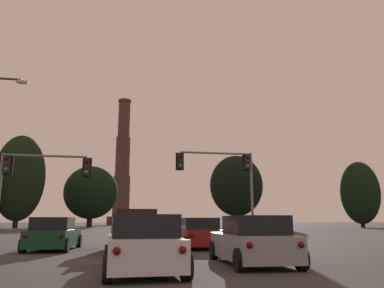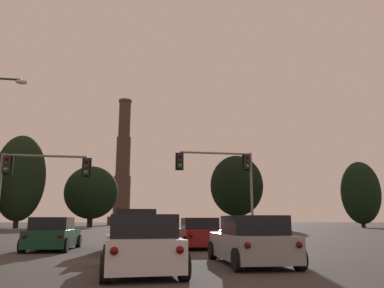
{
  "view_description": "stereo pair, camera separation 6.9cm",
  "coord_description": "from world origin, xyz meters",
  "views": [
    {
      "loc": [
        -0.38,
        -2.76,
        1.29
      ],
      "look_at": [
        5.77,
        32.66,
        8.67
      ],
      "focal_mm": 35.0,
      "sensor_mm": 36.0,
      "label": 1
    },
    {
      "loc": [
        -0.32,
        -2.77,
        1.29
      ],
      "look_at": [
        5.77,
        32.66,
        8.67
      ],
      "focal_mm": 35.0,
      "sensor_mm": 36.0,
      "label": 2
    }
  ],
  "objects": [
    {
      "name": "sedan_right_lane_front",
      "position": [
        3.25,
        15.73,
        0.67
      ],
      "size": [
        2.2,
        4.78,
        1.43
      ],
      "rotation": [
        0.0,
        0.0,
        -0.05
      ],
      "color": "maroon",
      "rests_on": "ground_plane"
    },
    {
      "name": "treeline_far_right",
      "position": [
        -18.66,
        65.48,
        8.53
      ],
      "size": [
        8.38,
        7.54,
        15.95
      ],
      "color": "black",
      "rests_on": "ground_plane"
    },
    {
      "name": "treeline_left_mid",
      "position": [
        21.82,
        71.67,
        8.36
      ],
      "size": [
        10.88,
        9.79,
        14.59
      ],
      "color": "black",
      "rests_on": "ground_plane"
    },
    {
      "name": "treeline_center_left",
      "position": [
        43.26,
        62.03,
        6.51
      ],
      "size": [
        7.35,
        6.61,
        12.4
      ],
      "color": "black",
      "rests_on": "ground_plane"
    },
    {
      "name": "hatchback_left_lane_front",
      "position": [
        -3.54,
        15.25,
        0.66
      ],
      "size": [
        2.06,
        4.17,
        1.44
      ],
      "rotation": [
        0.0,
        0.0,
        -0.04
      ],
      "color": "#0F3823",
      "rests_on": "ground_plane"
    },
    {
      "name": "hatchback_center_lane_second",
      "position": [
        0.06,
        7.19,
        0.66
      ],
      "size": [
        2.06,
        4.16,
        1.44
      ],
      "rotation": [
        0.0,
        0.0,
        0.04
      ],
      "color": "silver",
      "rests_on": "ground_plane"
    },
    {
      "name": "hatchback_right_lane_second",
      "position": [
        3.41,
        8.39,
        0.66
      ],
      "size": [
        1.99,
        4.14,
        1.44
      ],
      "rotation": [
        0.0,
        0.0,
        -0.02
      ],
      "color": "gray",
      "rests_on": "ground_plane"
    },
    {
      "name": "smokestack",
      "position": [
        -2.01,
        114.05,
        15.39
      ],
      "size": [
        8.15,
        8.15,
        39.27
      ],
      "color": "#3C2B22",
      "rests_on": "ground_plane"
    },
    {
      "name": "pickup_truck_center_lane_front",
      "position": [
        0.11,
        14.25,
        0.8
      ],
      "size": [
        2.19,
        5.51,
        1.82
      ],
      "rotation": [
        0.0,
        0.0,
        0.0
      ],
      "color": "maroon",
      "rests_on": "ground_plane"
    },
    {
      "name": "traffic_light_overhead_left",
      "position": [
        -6.05,
        21.17,
        4.06
      ],
      "size": [
        5.44,
        0.5,
        5.3
      ],
      "color": "slate",
      "rests_on": "ground_plane"
    },
    {
      "name": "traffic_light_overhead_right",
      "position": [
        6.55,
        22.74,
        4.67
      ],
      "size": [
        5.63,
        0.5,
        6.1
      ],
      "color": "slate",
      "rests_on": "ground_plane"
    },
    {
      "name": "treeline_center_right",
      "position": [
        -7.27,
        72.68,
        6.68
      ],
      "size": [
        10.28,
        9.25,
        11.79
      ],
      "color": "black",
      "rests_on": "ground_plane"
    }
  ]
}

